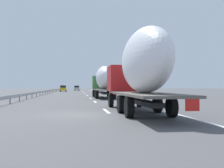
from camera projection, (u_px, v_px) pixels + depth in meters
ground_plane at (76, 94)px, 54.50m from camera, size 260.00×260.00×0.00m
lane_stripe_0 at (106, 111)px, 17.08m from camera, size 3.20×0.20×0.01m
lane_stripe_1 at (95, 102)px, 27.21m from camera, size 3.20×0.20×0.01m
lane_stripe_2 at (91, 98)px, 35.47m from camera, size 3.20×0.20×0.01m
lane_stripe_3 at (87, 96)px, 45.37m from camera, size 3.20×0.20×0.01m
lane_stripe_4 at (85, 93)px, 58.25m from camera, size 3.20×0.20×0.01m
lane_stripe_5 at (84, 92)px, 67.80m from camera, size 3.20×0.20×0.01m
lane_stripe_6 at (83, 92)px, 77.83m from camera, size 3.20×0.20×0.01m
lane_stripe_7 at (82, 91)px, 87.42m from camera, size 3.20×0.20×0.01m
lane_stripe_8 at (82, 91)px, 91.79m from camera, size 3.20×0.20×0.01m
edge_line_right at (101, 93)px, 60.19m from camera, size 110.00×0.20×0.01m
truck_lead at (104, 80)px, 36.40m from camera, size 12.28×2.55×4.20m
truck_trailing at (140, 68)px, 15.72m from camera, size 12.84×2.55×4.71m
car_silver_hatch at (77, 88)px, 95.58m from camera, size 4.60×1.92×1.80m
car_yellow_coupe at (63, 88)px, 80.23m from camera, size 4.17×1.84×1.83m
road_sign at (106, 83)px, 60.71m from camera, size 0.10×0.90×3.25m
tree_0 at (130, 74)px, 63.55m from camera, size 3.85×3.85×7.21m
tree_1 at (112, 79)px, 94.20m from camera, size 2.97×2.97×6.28m
tree_2 at (116, 79)px, 80.69m from camera, size 3.83×3.83×6.00m
tree_3 at (130, 72)px, 52.32m from camera, size 3.43×3.43×7.16m
guardrail_median at (48, 91)px, 56.68m from camera, size 94.00×0.10×0.76m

